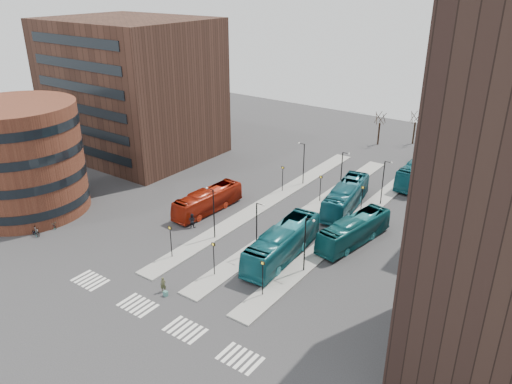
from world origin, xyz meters
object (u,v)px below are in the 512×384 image
Objects in this scene: red_bus at (208,201)px; traveller at (163,285)px; bicycle_near at (34,233)px; teal_bus_b at (346,197)px; commuter_c at (262,264)px; commuter_a at (192,220)px; teal_bus_c at (354,231)px; commuter_b at (249,261)px; bicycle_far at (52,225)px; suitcase at (166,294)px; teal_bus_d at (422,170)px; bicycle_mid at (36,231)px; teal_bus_a at (282,243)px.

red_bus reaches higher than traveller.
traveller is 1.04× the size of bicycle_near.
commuter_c is at bearing -100.47° from teal_bus_b.
red_bus reaches higher than commuter_a.
commuter_b is at bearing -110.66° from teal_bus_c.
bicycle_far is (-31.13, -18.07, -1.16)m from teal_bus_c.
suitcase is 28.07m from teal_bus_b.
commuter_c reaches higher than bicycle_far.
bicycle_far is at bearing -140.55° from teal_bus_c.
teal_bus_d reaches higher than bicycle_mid.
teal_bus_c reaches higher than bicycle_mid.
red_bus is at bearing -105.93° from commuter_c.
suitcase is 0.28× the size of bicycle_mid.
red_bus is 19.11m from bicycle_far.
suitcase is 0.04× the size of teal_bus_a.
bicycle_near is 0.85× the size of bicycle_mid.
teal_bus_d reaches higher than suitcase.
commuter_c is at bearing -106.29° from teal_bus_c.
commuter_a is (-17.56, -7.92, -0.65)m from teal_bus_c.
teal_bus_d is 7.38× the size of bicycle_mid.
commuter_c is at bearing -100.24° from teal_bus_a.
suitcase is at bearing -79.25° from bicycle_mid.
commuter_a is at bearing -90.79° from commuter_c.
suitcase is 21.07m from bicycle_mid.
teal_bus_c is 13.04m from commuter_b.
teal_bus_d is (19.04, 25.86, 0.33)m from red_bus.
traveller is 20.48m from bicycle_far.
teal_bus_d reaches higher than commuter_c.
traveller reaches higher than commuter_c.
bicycle_mid reaches higher than bicycle_near.
teal_bus_c is 6.62× the size of commuter_b.
teal_bus_d is 33.68m from commuter_c.
bicycle_mid is (-21.07, -0.21, 0.29)m from suitcase.
commuter_b is 26.16m from bicycle_mid.
teal_bus_a reaches higher than bicycle_mid.
teal_bus_a is at bearing 61.60° from suitcase.
bicycle_far is at bearing -145.02° from teal_bus_b.
red_bus is at bearing -26.07° from bicycle_mid.
teal_bus_d reaches higher than commuter_a.
commuter_c is (-5.18, -10.81, -0.80)m from teal_bus_c.
teal_bus_a reaches higher than teal_bus_c.
bicycle_mid is at bearing -158.86° from teal_bus_a.
teal_bus_b reaches higher than suitcase.
teal_bus_b is (14.07, 11.06, 0.23)m from red_bus.
bicycle_near reaches higher than suitcase.
traveller is at bearing -59.84° from red_bus.
teal_bus_a reaches higher than commuter_c.
commuter_c is at bearing -60.08° from bicycle_mid.
red_bus reaches higher than suitcase.
traveller is 20.43m from bicycle_mid.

